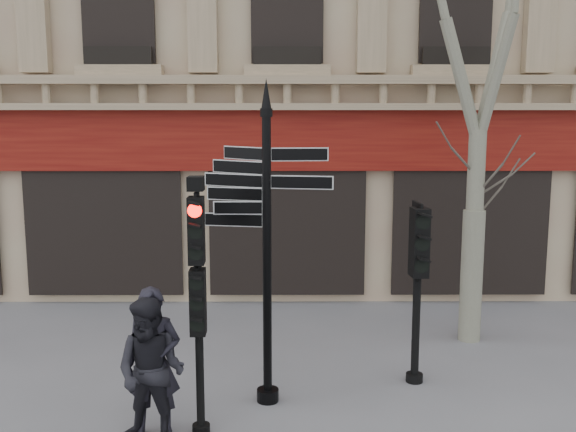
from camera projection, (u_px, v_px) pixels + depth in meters
name	position (u px, v px, depth m)	size (l,w,h in m)	color
ground	(288.00, 398.00, 9.41)	(80.00, 80.00, 0.00)	slate
fingerpost	(267.00, 189.00, 8.85)	(2.48, 2.48, 4.61)	black
traffic_signal_main	(198.00, 275.00, 8.04)	(0.38, 0.27, 3.37)	black
traffic_signal_secondary	(418.00, 262.00, 9.71)	(0.48, 0.36, 2.75)	black
pedestrian_a	(153.00, 363.00, 8.19)	(0.71, 0.47, 1.95)	black
pedestrian_b	(151.00, 372.00, 7.97)	(0.92, 0.71, 1.88)	black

